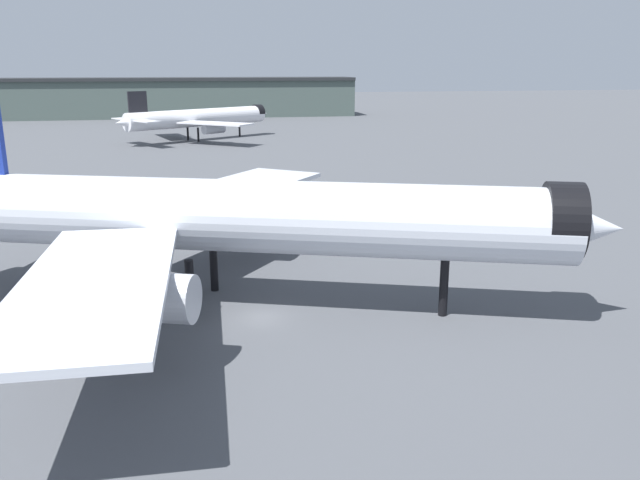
# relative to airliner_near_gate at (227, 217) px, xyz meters

# --- Properties ---
(ground) EXTENTS (900.00, 900.00, 0.00)m
(ground) POSITION_rel_airliner_near_gate_xyz_m (2.28, -3.77, -7.79)
(ground) COLOR #4C4F54
(airliner_near_gate) EXTENTS (61.29, 54.64, 17.68)m
(airliner_near_gate) POSITION_rel_airliner_near_gate_xyz_m (0.00, 0.00, 0.00)
(airliner_near_gate) COLOR silver
(airliner_near_gate) RESTS_ON ground
(airliner_far_taxiway) EXTENTS (44.55, 39.81, 13.85)m
(airliner_far_taxiway) POSITION_rel_airliner_near_gate_xyz_m (0.47, 129.01, -1.69)
(airliner_far_taxiway) COLOR white
(airliner_far_taxiway) RESTS_ON ground
(terminal_building) EXTENTS (224.72, 22.89, 30.68)m
(terminal_building) POSITION_rel_airliner_near_gate_xyz_m (-47.85, 216.21, 0.17)
(terminal_building) COLOR #475651
(terminal_building) RESTS_ON ground
(baggage_tug_wing) EXTENTS (2.85, 3.57, 1.85)m
(baggage_tug_wing) POSITION_rel_airliner_near_gate_xyz_m (8.25, 37.02, -6.82)
(baggage_tug_wing) COLOR black
(baggage_tug_wing) RESTS_ON ground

